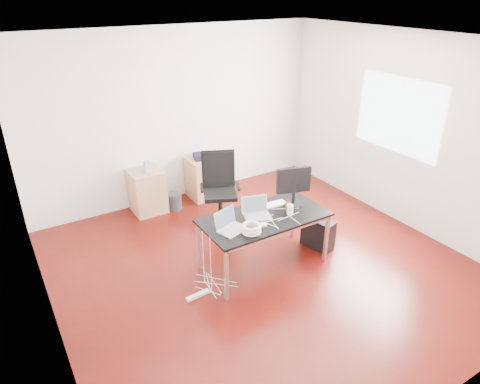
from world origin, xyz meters
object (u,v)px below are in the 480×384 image
desk (264,220)px  filing_cabinet_right (204,178)px  filing_cabinet_left (147,191)px  office_chair (219,185)px  pc_tower (318,233)px

desk → filing_cabinet_right: size_ratio=2.29×
filing_cabinet_left → filing_cabinet_right: same height
filing_cabinet_left → filing_cabinet_right: size_ratio=1.00×
desk → filing_cabinet_left: bearing=108.3°
office_chair → pc_tower: office_chair is taller
filing_cabinet_right → pc_tower: 2.34m
filing_cabinet_right → desk: bearing=-97.1°
office_chair → filing_cabinet_right: office_chair is taller
desk → office_chair: size_ratio=1.48×
office_chair → pc_tower: 1.63m
desk → filing_cabinet_left: size_ratio=2.29×
desk → office_chair: (0.10, 1.33, -0.07)m
filing_cabinet_left → pc_tower: bearing=-54.2°
filing_cabinet_left → filing_cabinet_right: bearing=0.0°
office_chair → pc_tower: bearing=-35.5°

